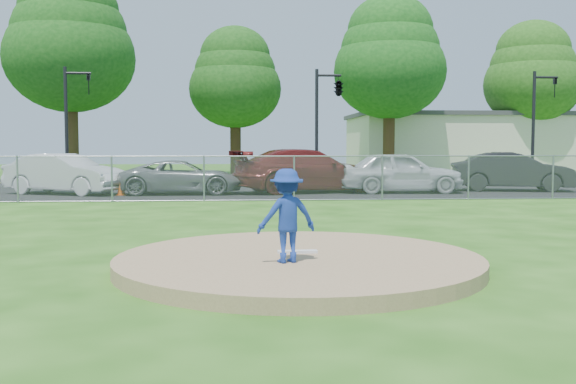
# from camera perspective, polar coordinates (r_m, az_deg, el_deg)

# --- Properties ---
(ground) EXTENTS (120.00, 120.00, 0.00)m
(ground) POSITION_cam_1_polar(r_m,az_deg,el_deg) (19.46, -1.87, -1.30)
(ground) COLOR #225612
(ground) RESTS_ON ground
(pitchers_mound) EXTENTS (5.40, 5.40, 0.20)m
(pitchers_mound) POSITION_cam_1_polar(r_m,az_deg,el_deg) (9.55, 0.96, -6.23)
(pitchers_mound) COLOR #9B7A55
(pitchers_mound) RESTS_ON ground
(pitching_rubber) EXTENTS (0.60, 0.15, 0.04)m
(pitching_rubber) POSITION_cam_1_polar(r_m,az_deg,el_deg) (9.73, 0.84, -5.33)
(pitching_rubber) COLOR white
(pitching_rubber) RESTS_ON pitchers_mound
(chain_link_fence) EXTENTS (40.00, 0.06, 1.50)m
(chain_link_fence) POSITION_cam_1_polar(r_m,az_deg,el_deg) (21.40, -2.12, 1.19)
(chain_link_fence) COLOR gray
(chain_link_fence) RESTS_ON ground
(parking_lot) EXTENTS (50.00, 8.00, 0.01)m
(parking_lot) POSITION_cam_1_polar(r_m,az_deg,el_deg) (25.94, -2.54, 0.03)
(parking_lot) COLOR black
(parking_lot) RESTS_ON ground
(street) EXTENTS (60.00, 7.00, 0.01)m
(street) POSITION_cam_1_polar(r_m,az_deg,el_deg) (33.42, -2.99, 0.92)
(street) COLOR black
(street) RESTS_ON ground
(commercial_building) EXTENTS (16.40, 9.40, 4.30)m
(commercial_building) POSITION_cam_1_polar(r_m,az_deg,el_deg) (50.28, 15.14, 4.28)
(commercial_building) COLOR beige
(commercial_building) RESTS_ON ground
(tree_left) EXTENTS (7.84, 7.84, 12.53)m
(tree_left) POSITION_cam_1_polar(r_m,az_deg,el_deg) (42.10, -18.83, 12.59)
(tree_left) COLOR #382714
(tree_left) RESTS_ON ground
(tree_center) EXTENTS (6.16, 6.16, 9.84)m
(tree_center) POSITION_cam_1_polar(r_m,az_deg,el_deg) (43.61, -4.72, 10.14)
(tree_center) COLOR #321F12
(tree_center) RESTS_ON ground
(tree_right) EXTENTS (7.28, 7.28, 11.63)m
(tree_right) POSITION_cam_1_polar(r_m,az_deg,el_deg) (42.93, 9.03, 11.79)
(tree_right) COLOR #3A2415
(tree_right) RESTS_ON ground
(tree_far_right) EXTENTS (6.72, 6.72, 10.74)m
(tree_far_right) POSITION_cam_1_polar(r_m,az_deg,el_deg) (49.32, 20.89, 9.87)
(tree_far_right) COLOR #3D2516
(tree_far_right) RESTS_ON ground
(traffic_signal_left) EXTENTS (1.28, 0.20, 5.60)m
(traffic_signal_left) POSITION_cam_1_polar(r_m,az_deg,el_deg) (32.37, -18.72, 6.56)
(traffic_signal_left) COLOR black
(traffic_signal_left) RESTS_ON ground
(traffic_signal_center) EXTENTS (1.42, 2.48, 5.60)m
(traffic_signal_center) POSITION_cam_1_polar(r_m,az_deg,el_deg) (31.86, 4.33, 9.06)
(traffic_signal_center) COLOR black
(traffic_signal_center) RESTS_ON ground
(traffic_signal_right) EXTENTS (1.28, 0.20, 5.60)m
(traffic_signal_right) POSITION_cam_1_polar(r_m,az_deg,el_deg) (34.86, 21.34, 6.30)
(traffic_signal_right) COLOR black
(traffic_signal_right) RESTS_ON ground
(pitcher) EXTENTS (0.94, 0.70, 1.30)m
(pitcher) POSITION_cam_1_polar(r_m,az_deg,el_deg) (8.87, -0.12, -2.12)
(pitcher) COLOR navy
(pitcher) RESTS_ON pitchers_mound
(traffic_cone) EXTENTS (0.33, 0.33, 0.64)m
(traffic_cone) POSITION_cam_1_polar(r_m,az_deg,el_deg) (24.63, -14.61, 0.45)
(traffic_cone) COLOR #E1560B
(traffic_cone) RESTS_ON parking_lot
(parked_car_white) EXTENTS (4.95, 3.42, 1.54)m
(parked_car_white) POSITION_cam_1_polar(r_m,az_deg,el_deg) (25.89, -19.20, 1.53)
(parked_car_white) COLOR silver
(parked_car_white) RESTS_ON parking_lot
(parked_car_gray) EXTENTS (4.65, 2.18, 1.29)m
(parked_car_gray) POSITION_cam_1_polar(r_m,az_deg,el_deg) (24.84, -9.37, 1.31)
(parked_car_gray) COLOR slate
(parked_car_gray) RESTS_ON parking_lot
(parked_car_darkred) EXTENTS (6.35, 3.93, 1.72)m
(parked_car_darkred) POSITION_cam_1_polar(r_m,az_deg,el_deg) (25.41, 1.74, 1.91)
(parked_car_darkred) COLOR maroon
(parked_car_darkred) RESTS_ON parking_lot
(parked_car_pearl) EXTENTS (4.85, 2.10, 1.63)m
(parked_car_pearl) POSITION_cam_1_polar(r_m,az_deg,el_deg) (25.62, 9.98, 1.77)
(parked_car_pearl) COLOR silver
(parked_car_pearl) RESTS_ON parking_lot
(parked_car_charcoal) EXTENTS (5.08, 2.73, 1.59)m
(parked_car_charcoal) POSITION_cam_1_polar(r_m,az_deg,el_deg) (27.89, 19.28, 1.74)
(parked_car_charcoal) COLOR black
(parked_car_charcoal) RESTS_ON parking_lot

